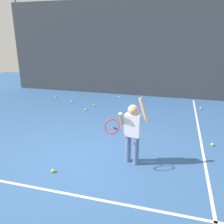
{
  "coord_description": "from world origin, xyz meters",
  "views": [
    {
      "loc": [
        1.87,
        -3.96,
        2.42
      ],
      "look_at": [
        0.56,
        0.67,
        0.85
      ],
      "focal_mm": 37.53,
      "sensor_mm": 36.0,
      "label": 1
    }
  ],
  "objects_px": {
    "tennis_ball_3": "(72,101)",
    "tennis_ball_2": "(119,97)",
    "tennis_ball_8": "(86,109)",
    "tennis_player": "(132,129)",
    "tennis_ball_4": "(212,145)",
    "tennis_ball_7": "(53,171)",
    "tennis_ball_6": "(201,108)",
    "tennis_ball_1": "(94,105)",
    "tennis_ball_5": "(56,97)"
  },
  "relations": [
    {
      "from": "tennis_ball_3",
      "to": "tennis_ball_5",
      "type": "height_order",
      "value": "same"
    },
    {
      "from": "tennis_ball_6",
      "to": "tennis_ball_8",
      "type": "distance_m",
      "value": 3.98
    },
    {
      "from": "tennis_ball_3",
      "to": "tennis_ball_8",
      "type": "height_order",
      "value": "same"
    },
    {
      "from": "tennis_ball_7",
      "to": "tennis_ball_3",
      "type": "bearing_deg",
      "value": 110.95
    },
    {
      "from": "tennis_ball_6",
      "to": "tennis_ball_3",
      "type": "bearing_deg",
      "value": -174.96
    },
    {
      "from": "tennis_ball_3",
      "to": "tennis_ball_6",
      "type": "xyz_separation_m",
      "value": [
        4.68,
        0.41,
        0.0
      ]
    },
    {
      "from": "tennis_player",
      "to": "tennis_ball_2",
      "type": "relative_size",
      "value": 20.46
    },
    {
      "from": "tennis_player",
      "to": "tennis_ball_3",
      "type": "distance_m",
      "value": 4.93
    },
    {
      "from": "tennis_ball_1",
      "to": "tennis_player",
      "type": "bearing_deg",
      "value": -59.9
    },
    {
      "from": "tennis_ball_8",
      "to": "tennis_ball_4",
      "type": "bearing_deg",
      "value": -24.44
    },
    {
      "from": "tennis_player",
      "to": "tennis_ball_7",
      "type": "bearing_deg",
      "value": -145.54
    },
    {
      "from": "tennis_player",
      "to": "tennis_ball_3",
      "type": "bearing_deg",
      "value": 134.22
    },
    {
      "from": "tennis_ball_5",
      "to": "tennis_ball_8",
      "type": "bearing_deg",
      "value": -35.5
    },
    {
      "from": "tennis_ball_1",
      "to": "tennis_ball_4",
      "type": "relative_size",
      "value": 1.0
    },
    {
      "from": "tennis_ball_4",
      "to": "tennis_ball_1",
      "type": "bearing_deg",
      "value": 148.2
    },
    {
      "from": "tennis_ball_1",
      "to": "tennis_ball_7",
      "type": "relative_size",
      "value": 1.0
    },
    {
      "from": "tennis_ball_4",
      "to": "tennis_ball_7",
      "type": "bearing_deg",
      "value": -146.27
    },
    {
      "from": "tennis_ball_3",
      "to": "tennis_ball_4",
      "type": "relative_size",
      "value": 1.0
    },
    {
      "from": "tennis_ball_4",
      "to": "tennis_ball_5",
      "type": "height_order",
      "value": "same"
    },
    {
      "from": "tennis_ball_1",
      "to": "tennis_ball_6",
      "type": "relative_size",
      "value": 1.0
    },
    {
      "from": "tennis_player",
      "to": "tennis_ball_2",
      "type": "xyz_separation_m",
      "value": [
        -1.5,
        4.95,
        -0.69
      ]
    },
    {
      "from": "tennis_ball_1",
      "to": "tennis_ball_7",
      "type": "distance_m",
      "value": 4.37
    },
    {
      "from": "tennis_ball_4",
      "to": "tennis_ball_6",
      "type": "bearing_deg",
      "value": 90.88
    },
    {
      "from": "tennis_ball_6",
      "to": "tennis_ball_4",
      "type": "bearing_deg",
      "value": -89.12
    },
    {
      "from": "tennis_ball_1",
      "to": "tennis_ball_4",
      "type": "bearing_deg",
      "value": -31.8
    },
    {
      "from": "tennis_ball_6",
      "to": "tennis_ball_8",
      "type": "relative_size",
      "value": 1.0
    },
    {
      "from": "tennis_ball_4",
      "to": "tennis_ball_7",
      "type": "distance_m",
      "value": 3.59
    },
    {
      "from": "tennis_ball_4",
      "to": "tennis_ball_6",
      "type": "xyz_separation_m",
      "value": [
        -0.05,
        2.96,
        0.0
      ]
    },
    {
      "from": "tennis_ball_7",
      "to": "tennis_ball_6",
      "type": "bearing_deg",
      "value": 59.3
    },
    {
      "from": "tennis_ball_2",
      "to": "tennis_ball_4",
      "type": "relative_size",
      "value": 1.0
    },
    {
      "from": "tennis_ball_3",
      "to": "tennis_ball_6",
      "type": "bearing_deg",
      "value": 5.04
    },
    {
      "from": "tennis_player",
      "to": "tennis_ball_3",
      "type": "height_order",
      "value": "tennis_player"
    },
    {
      "from": "tennis_ball_3",
      "to": "tennis_ball_5",
      "type": "xyz_separation_m",
      "value": [
        -0.95,
        0.51,
        0.0
      ]
    },
    {
      "from": "tennis_player",
      "to": "tennis_ball_3",
      "type": "xyz_separation_m",
      "value": [
        -3.06,
        3.8,
        -0.69
      ]
    },
    {
      "from": "tennis_ball_4",
      "to": "tennis_ball_8",
      "type": "distance_m",
      "value": 4.21
    },
    {
      "from": "tennis_ball_1",
      "to": "tennis_ball_8",
      "type": "relative_size",
      "value": 1.0
    },
    {
      "from": "tennis_ball_3",
      "to": "tennis_ball_2",
      "type": "bearing_deg",
      "value": 36.19
    },
    {
      "from": "tennis_player",
      "to": "tennis_ball_4",
      "type": "height_order",
      "value": "tennis_player"
    },
    {
      "from": "tennis_player",
      "to": "tennis_ball_6",
      "type": "bearing_deg",
      "value": 74.39
    },
    {
      "from": "tennis_ball_2",
      "to": "tennis_ball_4",
      "type": "xyz_separation_m",
      "value": [
        3.16,
        -3.69,
        0.0
      ]
    },
    {
      "from": "tennis_player",
      "to": "tennis_ball_4",
      "type": "relative_size",
      "value": 20.46
    },
    {
      "from": "tennis_ball_1",
      "to": "tennis_ball_5",
      "type": "distance_m",
      "value": 2.08
    },
    {
      "from": "tennis_ball_4",
      "to": "tennis_ball_8",
      "type": "xyz_separation_m",
      "value": [
        -3.83,
        1.74,
        0.0
      ]
    },
    {
      "from": "tennis_ball_5",
      "to": "tennis_ball_8",
      "type": "relative_size",
      "value": 1.0
    },
    {
      "from": "tennis_ball_3",
      "to": "tennis_ball_8",
      "type": "xyz_separation_m",
      "value": [
        0.89,
        -0.81,
        0.0
      ]
    },
    {
      "from": "tennis_ball_1",
      "to": "tennis_ball_6",
      "type": "bearing_deg",
      "value": 9.93
    },
    {
      "from": "tennis_ball_2",
      "to": "tennis_ball_6",
      "type": "distance_m",
      "value": 3.2
    },
    {
      "from": "tennis_ball_2",
      "to": "tennis_ball_8",
      "type": "bearing_deg",
      "value": -109.04
    },
    {
      "from": "tennis_ball_2",
      "to": "tennis_ball_3",
      "type": "xyz_separation_m",
      "value": [
        -1.57,
        -1.15,
        0.0
      ]
    },
    {
      "from": "tennis_ball_3",
      "to": "tennis_ball_7",
      "type": "distance_m",
      "value": 4.86
    }
  ]
}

